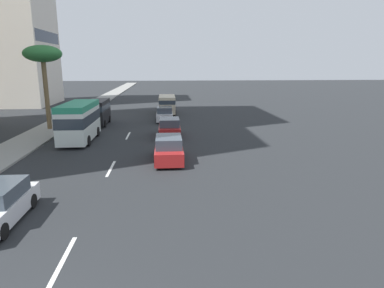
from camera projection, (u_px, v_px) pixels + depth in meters
The scene contains 12 objects.
ground_plane at pixel (135, 122), 37.41m from camera, with size 198.00×198.00×0.00m, color #26282B.
sidewalk_right at pixel (62, 122), 36.79m from camera, with size 162.00×3.33×0.15m, color gray.
lane_stripe_near at pixel (62, 262), 10.88m from camera, with size 3.20×0.16×0.01m, color silver.
lane_stripe_mid at pixel (111, 168), 20.68m from camera, with size 3.20×0.16×0.01m, color silver.
lane_stripe_far at pixel (128, 136), 30.22m from camera, with size 3.20×0.16×0.01m, color silver.
car_lead at pixel (169, 149), 22.23m from camera, with size 4.65×1.88×1.67m.
minibus_second at pixel (79, 120), 27.77m from camera, with size 6.48×2.32×3.18m.
van_third at pixel (97, 111), 35.42m from camera, with size 5.09×2.06×2.60m.
car_fourth at pixel (169, 128), 29.70m from camera, with size 4.19×1.92×1.66m.
van_fifth at pixel (167, 103), 43.57m from camera, with size 5.34×2.18×2.30m.
car_seventh at pixel (165, 114), 37.81m from camera, with size 4.02×1.86×1.63m.
palm_tree at pixel (43, 56), 31.22m from camera, with size 3.47×3.47×7.87m.
Camera 1 is at (-5.85, -3.45, 6.25)m, focal length 31.43 mm.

